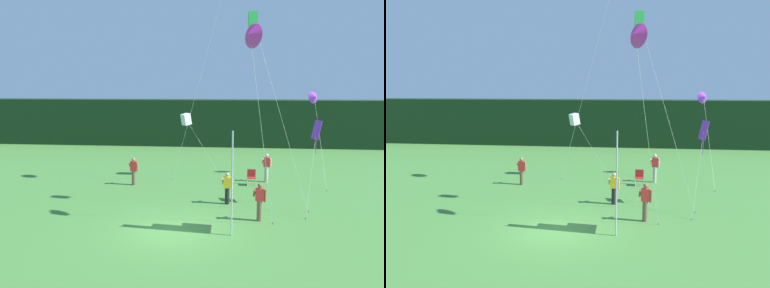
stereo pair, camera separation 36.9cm
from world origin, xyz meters
TOP-DOWN VIEW (x-y plane):
  - ground_plane at (0.00, 0.00)m, footprint 120.00×120.00m
  - distant_treeline at (0.00, 22.59)m, footprint 80.00×2.40m
  - banner_flag at (2.36, 0.10)m, footprint 0.06×1.03m
  - person_near_banner at (4.37, 8.71)m, footprint 0.55×0.48m
  - person_mid_field at (2.13, 3.97)m, footprint 0.55×0.48m
  - person_far_left at (3.54, 1.64)m, footprint 0.55×0.48m
  - person_far_right at (-3.31, 7.19)m, footprint 0.55×0.48m
  - folding_chair at (3.46, 7.89)m, footprint 0.51×0.51m
  - kite_white_box_0 at (-0.53, 9.57)m, footprint 2.41×1.46m
  - kite_purple_diamond_1 at (6.24, 4.05)m, footprint 0.92×2.44m
  - kite_purple_delta_2 at (7.29, 10.45)m, footprint 0.84×3.94m
  - kite_magenta_delta_3 at (2.98, 0.67)m, footprint 1.59×1.09m
  - kite_green_box_4 at (3.18, 3.15)m, footprint 2.92×0.47m

SIDE VIEW (x-z plane):
  - ground_plane at x=0.00m, z-range 0.00..0.00m
  - folding_chair at x=3.46m, z-range 0.07..0.96m
  - person_mid_field at x=2.13m, z-range 0.05..1.61m
  - person_far_right at x=-3.31m, z-range 0.05..1.66m
  - person_far_left at x=3.54m, z-range 0.05..1.70m
  - person_near_banner at x=4.37m, z-range 0.06..1.75m
  - banner_flag at x=2.36m, z-range -0.09..4.01m
  - distant_treeline at x=0.00m, z-range 0.00..4.27m
  - kite_purple_diamond_1 at x=6.24m, z-range 1.48..5.60m
  - kite_white_box_0 at x=-0.53m, z-range 1.61..5.61m
  - kite_purple_delta_2 at x=7.29m, z-range 2.27..7.64m
  - kite_magenta_delta_3 at x=2.98m, z-range 3.57..11.70m
  - kite_green_box_4 at x=3.18m, z-range 4.08..13.01m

